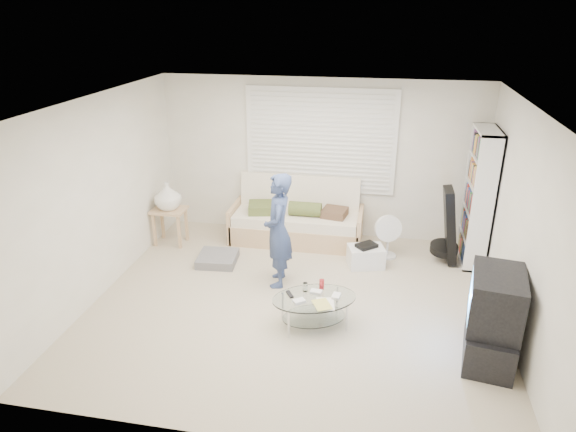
% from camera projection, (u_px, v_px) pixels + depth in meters
% --- Properties ---
extents(ground, '(5.00, 5.00, 0.00)m').
position_uv_depth(ground, '(295.00, 303.00, 6.47)').
color(ground, tan).
rests_on(ground, ground).
extents(room_shell, '(5.02, 4.52, 2.51)m').
position_uv_depth(room_shell, '(302.00, 168.00, 6.28)').
color(room_shell, beige).
rests_on(room_shell, ground).
extents(window_blinds, '(2.32, 0.08, 1.62)m').
position_uv_depth(window_blinds, '(320.00, 141.00, 7.88)').
color(window_blinds, silver).
rests_on(window_blinds, ground).
extents(futon_sofa, '(2.05, 0.83, 1.00)m').
position_uv_depth(futon_sofa, '(297.00, 221.00, 8.10)').
color(futon_sofa, tan).
rests_on(futon_sofa, ground).
extents(grey_floor_pillow, '(0.59, 0.59, 0.12)m').
position_uv_depth(grey_floor_pillow, '(218.00, 259.00, 7.47)').
color(grey_floor_pillow, '#605F63').
rests_on(grey_floor_pillow, ground).
extents(side_table, '(0.51, 0.41, 1.00)m').
position_uv_depth(side_table, '(168.00, 199.00, 7.83)').
color(side_table, tan).
rests_on(side_table, ground).
extents(bookshelf, '(0.31, 0.82, 1.95)m').
position_uv_depth(bookshelf, '(478.00, 198.00, 7.21)').
color(bookshelf, white).
rests_on(bookshelf, ground).
extents(guitar_case, '(0.40, 0.41, 1.11)m').
position_uv_depth(guitar_case, '(448.00, 231.00, 7.34)').
color(guitar_case, black).
rests_on(guitar_case, ground).
extents(floor_fan, '(0.41, 0.27, 0.67)m').
position_uv_depth(floor_fan, '(388.00, 233.00, 7.53)').
color(floor_fan, white).
rests_on(floor_fan, ground).
extents(storage_bin, '(0.57, 0.47, 0.35)m').
position_uv_depth(storage_bin, '(366.00, 256.00, 7.34)').
color(storage_bin, white).
rests_on(storage_bin, ground).
extents(tv_unit, '(0.62, 0.98, 0.99)m').
position_uv_depth(tv_unit, '(493.00, 318.00, 5.31)').
color(tv_unit, black).
rests_on(tv_unit, ground).
extents(coffee_table, '(1.14, 0.94, 0.49)m').
position_uv_depth(coffee_table, '(314.00, 303.00, 5.93)').
color(coffee_table, silver).
rests_on(coffee_table, ground).
extents(standing_person, '(0.45, 0.61, 1.54)m').
position_uv_depth(standing_person, '(278.00, 231.00, 6.66)').
color(standing_person, navy).
rests_on(standing_person, ground).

